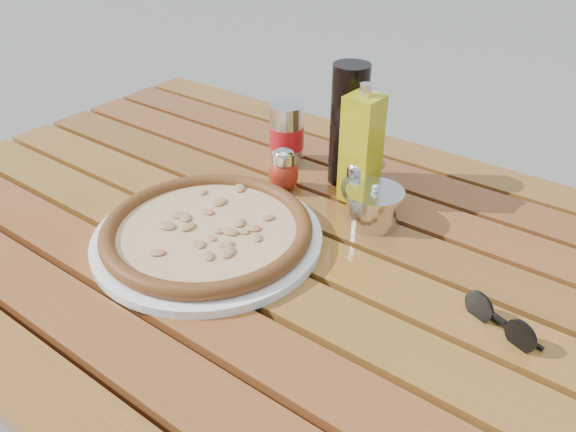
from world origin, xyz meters
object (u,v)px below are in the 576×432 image
Objects in this scene: dark_bottle at (348,125)px; sunglasses at (500,321)px; soda_can at (287,135)px; oregano_shaker at (357,183)px; pizza at (207,229)px; parmesan_tin at (374,206)px; plate at (208,237)px; table at (281,275)px; pepper_shaker at (283,170)px; olive_oil_cruet at (361,149)px.

dark_bottle is 0.44m from sunglasses.
oregano_shaker is at bearing -14.96° from soda_can.
soda_can reaches higher than sunglasses.
pizza is 3.16× the size of sunglasses.
soda_can is 1.20× the size of parmesan_tin.
oregano_shaker is 0.82× the size of parmesan_tin.
parmesan_tin is (0.11, -0.10, -0.08)m from dark_bottle.
plate is at bearing -117.21° from oregano_shaker.
plate reaches higher than table.
oregano_shaker is at bearing -45.51° from dark_bottle.
parmesan_tin reaches higher than sunglasses.
soda_can is at bearing 123.76° from pepper_shaker.
table is 12.70× the size of sunglasses.
parmesan_tin is (0.18, 0.21, 0.02)m from plate.
table is at bearing -85.39° from dark_bottle.
pepper_shaker is (-0.00, 0.20, 0.02)m from pizza.
pepper_shaker is at bearing -156.98° from olive_oil_cruet.
olive_oil_cruet is (0.19, -0.04, 0.04)m from soda_can.
table is 4.02× the size of pizza.
sunglasses is (0.44, 0.08, -0.01)m from pizza.
soda_can is at bearing 160.20° from parmesan_tin.
pizza is 2.90× the size of soda_can.
oregano_shaker is 0.20m from soda_can.
sunglasses is at bearing -31.37° from dark_bottle.
parmesan_tin is (0.06, -0.05, -0.07)m from olive_oil_cruet.
pizza is 0.32m from dark_bottle.
soda_can is 0.19m from olive_oil_cruet.
dark_bottle is 2.00× the size of sunglasses.
olive_oil_cruet is at bearing 139.02° from parmesan_tin.
dark_bottle is (0.07, 0.30, 0.09)m from pizza.
plate is 0.02m from pizza.
oregano_shaker is 0.06m from olive_oil_cruet.
table is 6.67× the size of olive_oil_cruet.
table is at bearing -103.36° from oregano_shaker.
pizza is 1.58× the size of dark_bottle.
olive_oil_cruet is at bearing 169.96° from sunglasses.
pizza reaches higher than table.
pepper_shaker is at bearing 91.24° from plate.
oregano_shaker is 0.07m from parmesan_tin.
table is 0.15m from pizza.
pizza is (-0.09, -0.08, 0.10)m from table.
pizza is at bearing -138.04° from table.
dark_bottle is 0.14m from soda_can.
soda_can reaches higher than oregano_shaker.
plate is 4.39× the size of oregano_shaker.
table is 6.36× the size of dark_bottle.
parmesan_tin is (0.18, 0.21, 0.01)m from pizza.
plate is 0.33m from dark_bottle.
soda_can is 0.55m from sunglasses.
pizza is 4.25× the size of pepper_shaker.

